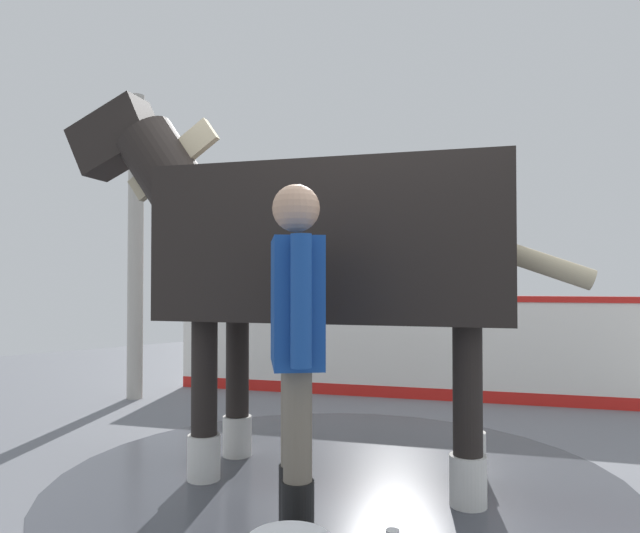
# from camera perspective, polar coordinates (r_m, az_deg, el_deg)

# --- Properties ---
(ground_plane) EXTENTS (16.00, 16.00, 0.02)m
(ground_plane) POSITION_cam_1_polar(r_m,az_deg,el_deg) (3.86, 8.15, -20.02)
(ground_plane) COLOR slate
(wet_patch) EXTENTS (3.49, 3.49, 0.00)m
(wet_patch) POSITION_cam_1_polar(r_m,az_deg,el_deg) (3.83, 1.79, -20.00)
(wet_patch) COLOR #42444C
(wet_patch) RESTS_ON ground
(barrier_wall) EXTENTS (4.20, 2.62, 1.07)m
(barrier_wall) POSITION_cam_1_polar(r_m,az_deg,el_deg) (6.17, 7.39, -8.15)
(barrier_wall) COLOR white
(barrier_wall) RESTS_ON ground
(roof_post_near) EXTENTS (0.16, 0.16, 3.16)m
(roof_post_near) POSITION_cam_1_polar(r_m,az_deg,el_deg) (6.34, -17.64, 1.93)
(roof_post_near) COLOR #B7B2A8
(roof_post_near) RESTS_ON ground
(horse) EXTENTS (3.01, 2.06, 2.50)m
(horse) POSITION_cam_1_polar(r_m,az_deg,el_deg) (3.66, 0.04, 1.73)
(horse) COLOR black
(horse) RESTS_ON ground
(handler) EXTENTS (0.56, 0.47, 1.68)m
(handler) POSITION_cam_1_polar(r_m,az_deg,el_deg) (2.73, -2.38, -6.80)
(handler) COLOR black
(handler) RESTS_ON ground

